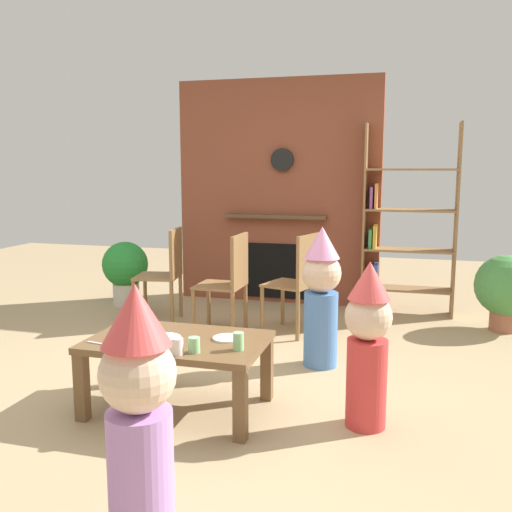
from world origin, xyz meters
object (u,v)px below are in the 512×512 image
(paper_cup_far_left, at_px, (156,340))
(child_by_the_chairs, at_px, (321,293))
(paper_plate_front, at_px, (227,338))
(child_with_cone_hat, at_px, (139,413))
(paper_cup_near_left, at_px, (177,347))
(bookshelf, at_px, (403,228))
(potted_plant_short, at_px, (125,268))
(coffee_table, at_px, (178,350))
(potted_plant_tall, at_px, (506,288))
(birthday_cake_slice, at_px, (123,331))
(paper_cup_center, at_px, (238,341))
(paper_plate_rear, at_px, (163,338))
(dining_chair_left, at_px, (167,269))
(paper_cup_near_right, at_px, (194,345))
(child_in_pink, at_px, (368,341))
(dining_chair_middle, at_px, (230,278))
(dining_chair_right, at_px, (299,278))

(paper_cup_far_left, height_order, child_by_the_chairs, child_by_the_chairs)
(paper_plate_front, bearing_deg, child_with_cone_hat, -86.59)
(paper_cup_near_left, distance_m, paper_plate_front, 0.39)
(paper_cup_near_left, bearing_deg, bookshelf, 69.32)
(potted_plant_short, bearing_deg, coffee_table, -55.37)
(child_by_the_chairs, relative_size, potted_plant_tall, 1.50)
(paper_plate_front, height_order, birthday_cake_slice, birthday_cake_slice)
(coffee_table, relative_size, paper_cup_center, 10.32)
(paper_plate_rear, bearing_deg, paper_cup_center, -8.51)
(dining_chair_left, bearing_deg, child_with_cone_hat, 102.79)
(paper_cup_near_right, xyz_separation_m, paper_plate_rear, (-0.27, 0.18, -0.04))
(paper_cup_near_left, xyz_separation_m, paper_cup_near_right, (0.07, 0.06, -0.00))
(bookshelf, relative_size, child_in_pink, 1.98)
(birthday_cake_slice, relative_size, child_in_pink, 0.10)
(child_with_cone_hat, xyz_separation_m, dining_chair_middle, (-0.55, 2.78, -0.05))
(paper_cup_far_left, relative_size, child_by_the_chairs, 0.10)
(dining_chair_right, bearing_deg, paper_cup_near_left, 99.58)
(birthday_cake_slice, xyz_separation_m, potted_plant_short, (-1.26, 2.35, -0.08))
(child_with_cone_hat, bearing_deg, dining_chair_middle, -5.76)
(child_in_pink, relative_size, child_by_the_chairs, 0.92)
(child_with_cone_hat, xyz_separation_m, dining_chair_left, (-1.26, 3.04, -0.05))
(dining_chair_middle, bearing_deg, child_with_cone_hat, 102.43)
(coffee_table, xyz_separation_m, dining_chair_left, (-0.89, 1.82, 0.13))
(paper_cup_far_left, distance_m, child_with_cone_hat, 1.11)
(coffee_table, bearing_deg, child_with_cone_hat, -73.08)
(child_by_the_chairs, bearing_deg, bookshelf, -161.69)
(child_with_cone_hat, xyz_separation_m, child_by_the_chairs, (0.34, 2.22, -0.00))
(bookshelf, xyz_separation_m, paper_cup_near_left, (-1.14, -3.03, -0.38))
(dining_chair_middle, bearing_deg, dining_chair_left, -18.69)
(child_by_the_chairs, distance_m, potted_plant_short, 2.68)
(paper_cup_near_right, bearing_deg, potted_plant_tall, 52.06)
(paper_plate_front, bearing_deg, paper_cup_far_left, -142.12)
(coffee_table, bearing_deg, paper_plate_rear, -158.62)
(child_with_cone_hat, relative_size, dining_chair_right, 1.17)
(paper_cup_near_left, xyz_separation_m, potted_plant_tall, (2.07, 2.62, -0.10))
(potted_plant_tall, bearing_deg, dining_chair_left, -170.35)
(paper_cup_near_right, height_order, potted_plant_tall, potted_plant_tall)
(paper_cup_near_left, distance_m, paper_cup_far_left, 0.18)
(paper_cup_far_left, distance_m, paper_plate_front, 0.44)
(paper_cup_near_right, xyz_separation_m, paper_cup_far_left, (-0.24, 0.02, 0.01))
(dining_chair_middle, distance_m, potted_plant_short, 1.62)
(bookshelf, height_order, dining_chair_right, bookshelf)
(bookshelf, bearing_deg, child_with_cone_hat, -102.61)
(child_by_the_chairs, distance_m, potted_plant_tall, 2.00)
(paper_cup_near_right, bearing_deg, paper_plate_rear, 146.34)
(paper_plate_rear, distance_m, birthday_cake_slice, 0.27)
(paper_cup_near_right, bearing_deg, dining_chair_middle, 101.79)
(coffee_table, xyz_separation_m, paper_plate_rear, (-0.08, -0.03, 0.08))
(paper_plate_front, xyz_separation_m, child_in_pink, (0.83, 0.00, 0.05))
(child_with_cone_hat, distance_m, child_in_pink, 1.50)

